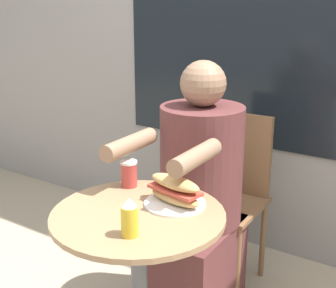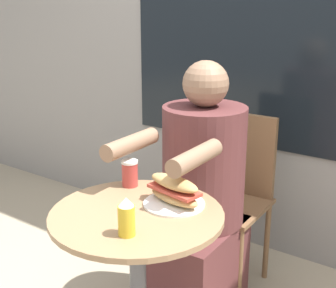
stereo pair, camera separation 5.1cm
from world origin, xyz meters
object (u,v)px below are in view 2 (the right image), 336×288
(seated_diner, at_px, (198,211))
(sandwich_on_plate, at_px, (174,193))
(condiment_bottle, at_px, (126,217))
(drink_cup, at_px, (130,173))
(diner_chair, at_px, (234,184))
(cafe_table, at_px, (138,263))

(seated_diner, height_order, sandwich_on_plate, seated_diner)
(sandwich_on_plate, bearing_deg, condiment_bottle, -88.53)
(seated_diner, distance_m, drink_cup, 0.43)
(diner_chair, bearing_deg, condiment_bottle, 95.89)
(diner_chair, relative_size, sandwich_on_plate, 3.83)
(cafe_table, relative_size, seated_diner, 0.61)
(diner_chair, distance_m, sandwich_on_plate, 0.77)
(drink_cup, xyz_separation_m, condiment_bottle, (0.25, -0.32, 0.01))
(cafe_table, xyz_separation_m, sandwich_on_plate, (0.07, 0.13, 0.25))
(diner_chair, height_order, drink_cup, diner_chair)
(cafe_table, xyz_separation_m, diner_chair, (-0.06, 0.85, 0.01))
(diner_chair, bearing_deg, sandwich_on_plate, 98.17)
(sandwich_on_plate, xyz_separation_m, drink_cup, (-0.24, 0.05, 0.01))
(cafe_table, bearing_deg, seated_diner, 96.02)
(cafe_table, height_order, sandwich_on_plate, sandwich_on_plate)
(diner_chair, relative_size, condiment_bottle, 6.87)
(cafe_table, distance_m, drink_cup, 0.35)
(cafe_table, bearing_deg, drink_cup, 134.96)
(sandwich_on_plate, xyz_separation_m, condiment_bottle, (0.01, -0.27, 0.01))
(diner_chair, height_order, seated_diner, seated_diner)
(sandwich_on_plate, bearing_deg, seated_diner, 108.23)
(sandwich_on_plate, height_order, drink_cup, sandwich_on_plate)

